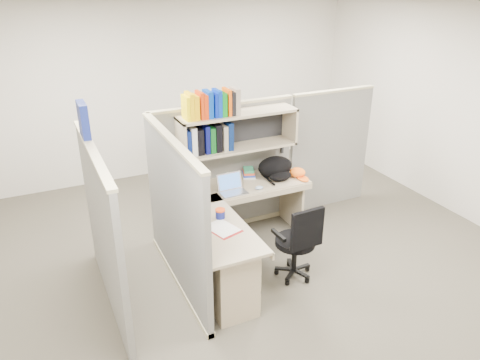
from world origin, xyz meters
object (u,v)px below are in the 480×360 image
task_chair (297,253)px  snack_canister (220,213)px  desk (233,251)px  laptop (233,185)px  backpack (277,168)px

task_chair → snack_canister: bearing=154.7°
desk → task_chair: size_ratio=1.96×
laptop → desk: bearing=-115.2°
laptop → backpack: 0.67m
backpack → task_chair: backpack is taller
backpack → snack_canister: 1.18m
backpack → task_chair: bearing=-88.1°
desk → laptop: bearing=65.7°
desk → backpack: (0.95, 0.82, 0.42)m
snack_canister → task_chair: task_chair is taller
snack_canister → task_chair: bearing=-25.3°
backpack → task_chair: (-0.29, -0.96, -0.54)m
desk → task_chair: bearing=-11.8°
backpack → task_chair: size_ratio=0.49×
backpack → desk: bearing=-120.7°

